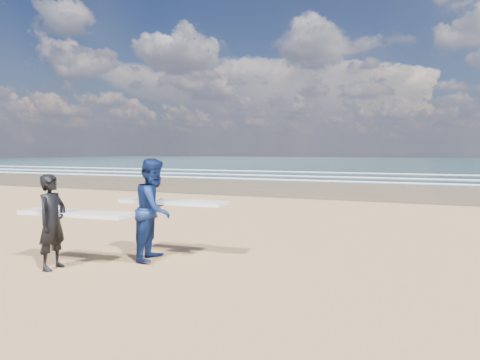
% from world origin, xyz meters
% --- Properties ---
extents(surfer_near, '(2.23, 1.02, 1.70)m').
position_xyz_m(surfer_near, '(0.90, -0.44, 0.87)').
color(surfer_near, black).
rests_on(surfer_near, ground).
extents(surfer_far, '(2.22, 1.20, 1.97)m').
position_xyz_m(surfer_far, '(2.17, 0.81, 0.99)').
color(surfer_far, '#0E1F50').
rests_on(surfer_far, ground).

